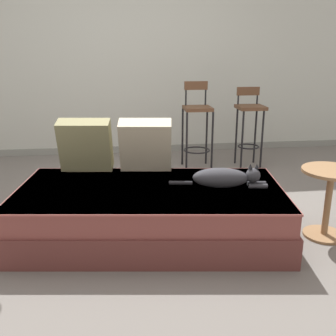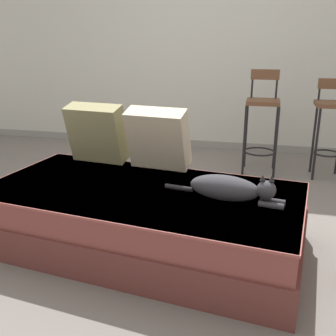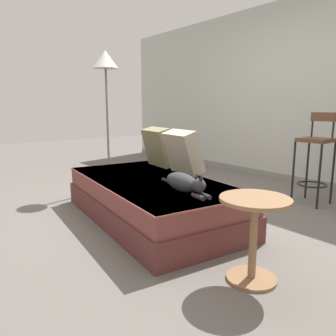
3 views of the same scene
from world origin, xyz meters
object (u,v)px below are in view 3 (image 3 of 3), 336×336
(throw_pillow_corner, at_px, (159,147))
(floor_lamp, at_px, (106,73))
(bar_stool_near_window, at_px, (315,154))
(cat, at_px, (184,183))
(side_table, at_px, (254,227))
(throw_pillow_middle, at_px, (183,152))
(couch, at_px, (151,199))

(throw_pillow_corner, relative_size, floor_lamp, 0.26)
(throw_pillow_corner, bearing_deg, bar_stool_near_window, 46.71)
(throw_pillow_corner, distance_m, bar_stool_near_window, 1.77)
(cat, distance_m, side_table, 0.81)
(side_table, height_order, floor_lamp, floor_lamp)
(bar_stool_near_window, bearing_deg, throw_pillow_middle, -117.74)
(throw_pillow_middle, height_order, side_table, throw_pillow_middle)
(throw_pillow_corner, xyz_separation_m, cat, (1.06, -0.54, -0.15))
(throw_pillow_middle, bearing_deg, floor_lamp, -173.66)
(cat, bearing_deg, throw_pillow_middle, 139.64)
(bar_stool_near_window, xyz_separation_m, floor_lamp, (-2.05, -1.50, 0.94))
(throw_pillow_corner, bearing_deg, side_table, -19.36)
(couch, bearing_deg, cat, -5.84)
(side_table, bearing_deg, bar_stool_near_window, 108.29)
(couch, bearing_deg, throw_pillow_corner, 136.16)
(floor_lamp, bearing_deg, throw_pillow_corner, 14.19)
(couch, xyz_separation_m, throw_pillow_corner, (-0.50, 0.48, 0.43))
(cat, relative_size, floor_lamp, 0.41)
(side_table, distance_m, floor_lamp, 2.96)
(throw_pillow_middle, relative_size, cat, 0.63)
(cat, distance_m, floor_lamp, 2.19)
(throw_pillow_corner, distance_m, throw_pillow_middle, 0.51)
(cat, relative_size, bar_stool_near_window, 0.71)
(couch, height_order, throw_pillow_middle, throw_pillow_middle)
(throw_pillow_corner, relative_size, cat, 0.63)
(throw_pillow_middle, relative_size, bar_stool_near_window, 0.45)
(throw_pillow_corner, xyz_separation_m, side_table, (1.85, -0.65, -0.28))
(throw_pillow_middle, bearing_deg, cat, -40.36)
(throw_pillow_corner, bearing_deg, cat, -26.89)
(throw_pillow_corner, height_order, floor_lamp, floor_lamp)
(floor_lamp, bearing_deg, side_table, -9.26)
(couch, relative_size, floor_lamp, 1.19)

